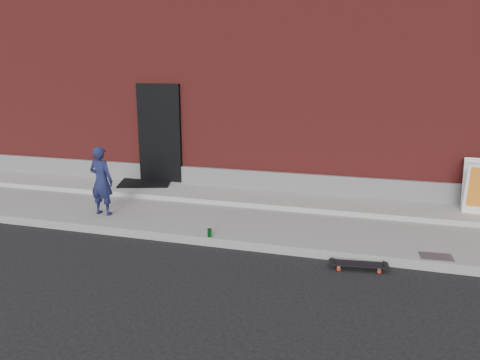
% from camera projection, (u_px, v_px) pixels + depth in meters
% --- Properties ---
extents(ground, '(80.00, 80.00, 0.00)m').
position_uv_depth(ground, '(228.00, 249.00, 7.64)').
color(ground, black).
rests_on(ground, ground).
extents(sidewalk, '(20.00, 3.00, 0.15)m').
position_uv_depth(sidewalk, '(252.00, 217.00, 9.02)').
color(sidewalk, gray).
rests_on(sidewalk, ground).
extents(apron, '(20.00, 1.20, 0.10)m').
position_uv_depth(apron, '(263.00, 198.00, 9.83)').
color(apron, gray).
rests_on(apron, sidewalk).
extents(building, '(20.00, 8.10, 5.00)m').
position_uv_depth(building, '(301.00, 81.00, 13.57)').
color(building, maroon).
rests_on(building, ground).
extents(child, '(0.50, 0.35, 1.31)m').
position_uv_depth(child, '(101.00, 181.00, 8.79)').
color(child, '#171B41').
rests_on(child, sidewalk).
extents(skateboard, '(0.84, 0.31, 0.09)m').
position_uv_depth(skateboard, '(358.00, 264.00, 6.84)').
color(skateboard, '#AF2411').
rests_on(skateboard, ground).
extents(soda_can, '(0.09, 0.09, 0.14)m').
position_uv_depth(soda_can, '(210.00, 233.00, 7.73)').
color(soda_can, '#197E2A').
rests_on(soda_can, sidewalk).
extents(doormat, '(1.37, 1.23, 0.03)m').
position_uv_depth(doormat, '(145.00, 182.00, 10.89)').
color(doormat, black).
rests_on(doormat, apron).
extents(utility_plate, '(0.48, 0.33, 0.01)m').
position_uv_depth(utility_plate, '(436.00, 257.00, 6.92)').
color(utility_plate, '#5E5E63').
rests_on(utility_plate, sidewalk).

